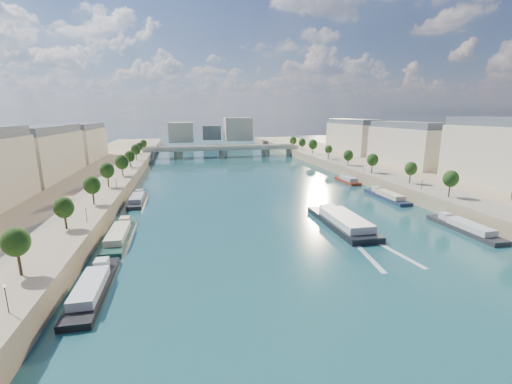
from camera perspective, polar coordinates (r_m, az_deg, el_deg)
name	(u,v)px	position (r m, az deg, el deg)	size (l,w,h in m)	color
ground	(266,201)	(124.66, 1.60, -1.57)	(700.00, 700.00, 0.00)	#0B2C32
quay_left	(47,206)	(128.35, -31.46, -1.94)	(44.00, 520.00, 5.00)	#9E8460
quay_right	(438,186)	(157.07, 28.08, 0.88)	(44.00, 520.00, 5.00)	#9E8460
pave_left	(97,196)	(123.50, -25.04, -0.54)	(14.00, 520.00, 0.10)	gray
pave_right	(406,181)	(147.45, 23.70, 1.63)	(14.00, 520.00, 0.10)	gray
trees_left	(103,178)	(123.93, -24.18, 2.16)	(4.80, 268.80, 8.26)	#382B1E
trees_right	(388,164)	(153.59, 21.13, 4.32)	(4.80, 268.80, 8.26)	#382B1E
lamps_left	(104,194)	(112.40, -24.04, -0.25)	(0.36, 200.36, 4.28)	black
lamps_right	(389,173)	(148.50, 21.27, 2.99)	(0.36, 200.36, 4.28)	black
buildings_left	(12,159)	(141.85, -35.52, 4.56)	(16.00, 226.00, 23.20)	#BCA990
buildings_right	(448,148)	(172.62, 29.37, 6.40)	(16.00, 226.00, 23.20)	#BCA990
skyline	(216,131)	(338.65, -6.72, 10.11)	(79.00, 42.00, 22.00)	#BCA990
bridge	(223,150)	(253.19, -5.51, 7.01)	(112.00, 12.00, 8.15)	#C1B79E
tour_barge	(342,222)	(100.62, 14.14, -4.83)	(9.04, 31.10, 4.21)	black
wake	(373,248)	(87.42, 18.86, -8.75)	(10.76, 25.96, 0.04)	silver
moored_barges_left	(111,253)	(84.36, -23.07, -9.31)	(5.00, 123.76, 3.60)	maroon
moored_barges_right	(467,229)	(108.98, 31.67, -5.27)	(5.00, 157.41, 3.60)	black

